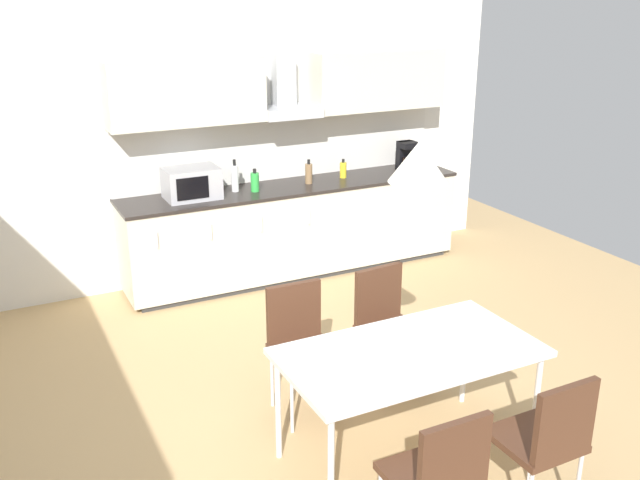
# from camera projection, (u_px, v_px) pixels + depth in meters

# --- Properties ---
(ground_plane) EXTENTS (8.56, 8.21, 0.02)m
(ground_plane) POSITION_uv_depth(u_px,v_px,m) (305.00, 424.00, 4.68)
(ground_plane) COLOR tan
(wall_back) EXTENTS (6.85, 0.10, 2.69)m
(wall_back) POSITION_uv_depth(u_px,v_px,m) (174.00, 142.00, 6.57)
(wall_back) COLOR silver
(wall_back) RESTS_ON ground_plane
(kitchen_counter) EXTENTS (3.38, 0.64, 0.90)m
(kitchen_counter) POSITION_uv_depth(u_px,v_px,m) (295.00, 229.00, 7.02)
(kitchen_counter) COLOR #333333
(kitchen_counter) RESTS_ON ground_plane
(backsplash_tile) EXTENTS (3.36, 0.02, 0.59)m
(backsplash_tile) POSITION_uv_depth(u_px,v_px,m) (282.00, 149.00, 7.02)
(backsplash_tile) COLOR silver
(backsplash_tile) RESTS_ON kitchen_counter
(upper_wall_cabinets) EXTENTS (3.36, 0.40, 0.57)m
(upper_wall_cabinets) POSITION_uv_depth(u_px,v_px,m) (287.00, 87.00, 6.68)
(upper_wall_cabinets) COLOR beige
(microwave) EXTENTS (0.48, 0.35, 0.28)m
(microwave) POSITION_uv_depth(u_px,v_px,m) (192.00, 183.00, 6.39)
(microwave) COLOR #ADADB2
(microwave) RESTS_ON kitchen_counter
(coffee_maker) EXTENTS (0.18, 0.19, 0.30)m
(coffee_maker) POSITION_uv_depth(u_px,v_px,m) (406.00, 156.00, 7.39)
(coffee_maker) COLOR black
(coffee_maker) RESTS_ON kitchen_counter
(bottle_brown) EXTENTS (0.07, 0.07, 0.24)m
(bottle_brown) POSITION_uv_depth(u_px,v_px,m) (309.00, 173.00, 6.89)
(bottle_brown) COLOR brown
(bottle_brown) RESTS_ON kitchen_counter
(bottle_green) EXTENTS (0.08, 0.08, 0.21)m
(bottle_green) POSITION_uv_depth(u_px,v_px,m) (255.00, 182.00, 6.62)
(bottle_green) COLOR green
(bottle_green) RESTS_ON kitchen_counter
(bottle_white) EXTENTS (0.07, 0.07, 0.30)m
(bottle_white) POSITION_uv_depth(u_px,v_px,m) (235.00, 178.00, 6.61)
(bottle_white) COLOR white
(bottle_white) RESTS_ON kitchen_counter
(bottle_yellow) EXTENTS (0.07, 0.07, 0.19)m
(bottle_yellow) POSITION_uv_depth(u_px,v_px,m) (343.00, 170.00, 7.11)
(bottle_yellow) COLOR yellow
(bottle_yellow) RESTS_ON kitchen_counter
(dining_table) EXTENTS (1.50, 0.80, 0.73)m
(dining_table) POSITION_uv_depth(u_px,v_px,m) (409.00, 357.00, 4.12)
(dining_table) COLOR white
(dining_table) RESTS_ON ground_plane
(chair_near_right) EXTENTS (0.40, 0.40, 0.87)m
(chair_near_right) POSITION_uv_depth(u_px,v_px,m) (548.00, 434.00, 3.65)
(chair_near_right) COLOR #4C2D1E
(chair_near_right) RESTS_ON ground_plane
(chair_far_left) EXTENTS (0.41, 0.41, 0.87)m
(chair_far_left) POSITION_uv_depth(u_px,v_px,m) (300.00, 336.00, 4.68)
(chair_far_left) COLOR #4C2D1E
(chair_far_left) RESTS_ON ground_plane
(chair_near_left) EXTENTS (0.40, 0.40, 0.87)m
(chair_near_left) POSITION_uv_depth(u_px,v_px,m) (440.00, 472.00, 3.37)
(chair_near_left) COLOR #4C2D1E
(chair_near_left) RESTS_ON ground_plane
(chair_far_right) EXTENTS (0.43, 0.43, 0.87)m
(chair_far_right) POSITION_uv_depth(u_px,v_px,m) (386.00, 317.00, 4.96)
(chair_far_right) COLOR #4C2D1E
(chair_far_right) RESTS_ON ground_plane
(pendant_lamp) EXTENTS (0.32, 0.32, 0.22)m
(pendant_lamp) POSITION_uv_depth(u_px,v_px,m) (419.00, 162.00, 3.73)
(pendant_lamp) COLOR silver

